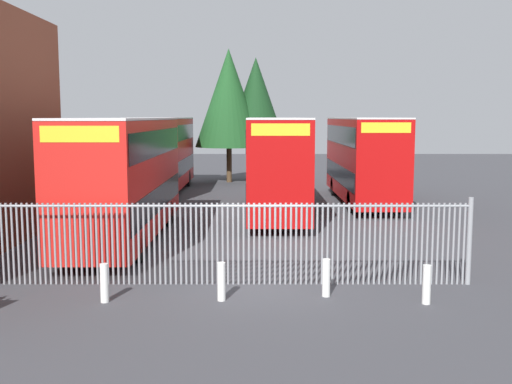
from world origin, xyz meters
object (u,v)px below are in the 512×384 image
at_px(bollard_far_right, 426,284).
at_px(double_decker_bus_behind_fence_left, 275,162).
at_px(double_decker_bus_near_gate, 123,174).
at_px(double_decker_bus_far_back, 162,151).
at_px(double_decker_bus_behind_fence_right, 362,156).
at_px(bollard_near_right, 325,278).
at_px(bollard_near_left, 103,283).
at_px(bollard_center_front, 221,282).

bearing_deg(bollard_far_right, double_decker_bus_behind_fence_left, 103.48).
relative_size(double_decker_bus_near_gate, double_decker_bus_far_back, 1.00).
bearing_deg(double_decker_bus_behind_fence_right, bollard_near_right, -102.80).
distance_m(double_decker_bus_near_gate, bollard_far_right, 11.78).
relative_size(double_decker_bus_behind_fence_right, bollard_near_left, 11.38).
bearing_deg(double_decker_bus_far_back, double_decker_bus_behind_fence_left, -53.77).
height_order(double_decker_bus_near_gate, double_decker_bus_behind_fence_right, same).
height_order(double_decker_bus_behind_fence_left, double_decker_bus_far_back, same).
relative_size(double_decker_bus_near_gate, bollard_far_right, 11.38).
xyz_separation_m(bollard_near_left, bollard_near_right, (5.41, 0.48, 0.00)).
xyz_separation_m(bollard_center_front, bollard_near_right, (2.59, 0.35, 0.00)).
xyz_separation_m(double_decker_bus_behind_fence_right, bollard_near_right, (-3.80, -16.73, -1.95)).
distance_m(double_decker_bus_near_gate, double_decker_bus_far_back, 14.54).
xyz_separation_m(double_decker_bus_near_gate, bollard_center_front, (3.88, -7.31, -1.95)).
relative_size(double_decker_bus_behind_fence_left, bollard_near_right, 11.38).
bearing_deg(double_decker_bus_near_gate, bollard_near_left, -81.87).
bearing_deg(double_decker_bus_far_back, bollard_near_right, -71.27).
bearing_deg(double_decker_bus_far_back, bollard_near_left, -85.14).
relative_size(double_decker_bus_near_gate, double_decker_bus_behind_fence_right, 1.00).
relative_size(double_decker_bus_behind_fence_left, double_decker_bus_behind_fence_right, 1.00).
relative_size(double_decker_bus_near_gate, bollard_near_left, 11.38).
bearing_deg(double_decker_bus_near_gate, bollard_near_right, -47.06).
bearing_deg(double_decker_bus_behind_fence_left, bollard_center_front, -97.55).
distance_m(bollard_near_right, bollard_far_right, 2.41).
xyz_separation_m(double_decker_bus_near_gate, double_decker_bus_far_back, (-0.80, 14.52, 0.00)).
relative_size(bollard_near_left, bollard_center_front, 1.00).
distance_m(bollard_near_left, bollard_far_right, 7.75).
distance_m(bollard_near_left, bollard_near_right, 5.44).
height_order(double_decker_bus_behind_fence_right, bollard_center_front, double_decker_bus_behind_fence_right).
height_order(double_decker_bus_behind_fence_right, double_decker_bus_far_back, same).
distance_m(bollard_near_left, bollard_center_front, 2.82).
xyz_separation_m(bollard_center_front, bollard_far_right, (4.93, -0.26, 0.00)).
relative_size(double_decker_bus_behind_fence_left, double_decker_bus_far_back, 1.00).
bearing_deg(bollard_center_front, double_decker_bus_near_gate, 117.97).
bearing_deg(double_decker_bus_far_back, bollard_center_front, -77.88).
bearing_deg(bollard_near_right, double_decker_bus_behind_fence_left, 93.88).
relative_size(double_decker_bus_behind_fence_left, bollard_center_front, 11.38).
xyz_separation_m(double_decker_bus_behind_fence_right, bollard_near_left, (-9.21, -17.21, -1.95)).
height_order(double_decker_bus_behind_fence_right, bollard_near_left, double_decker_bus_behind_fence_right).
bearing_deg(double_decker_bus_behind_fence_left, double_decker_bus_near_gate, -134.28).
bearing_deg(double_decker_bus_behind_fence_right, bollard_far_right, -94.84).
bearing_deg(double_decker_bus_behind_fence_right, double_decker_bus_near_gate, -136.45).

